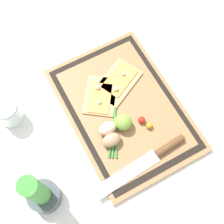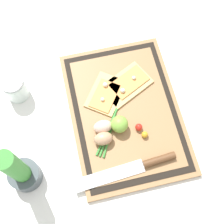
# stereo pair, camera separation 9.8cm
# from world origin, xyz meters

# --- Properties ---
(ground_plane) EXTENTS (6.00, 6.00, 0.00)m
(ground_plane) POSITION_xyz_m (0.00, 0.00, 0.00)
(ground_plane) COLOR white
(cutting_board) EXTENTS (0.50, 0.35, 0.02)m
(cutting_board) POSITION_xyz_m (0.00, 0.00, 0.01)
(cutting_board) COLOR #997047
(cutting_board) RESTS_ON ground_plane
(pizza_slice_near) EXTENTS (0.16, 0.19, 0.02)m
(pizza_slice_near) POSITION_xyz_m (0.09, -0.03, 0.02)
(pizza_slice_near) COLOR tan
(pizza_slice_near) RESTS_ON cutting_board
(pizza_slice_far) EXTENTS (0.17, 0.16, 0.02)m
(pizza_slice_far) POSITION_xyz_m (0.07, 0.05, 0.02)
(pizza_slice_far) COLOR tan
(pizza_slice_far) RESTS_ON cutting_board
(knife) EXTENTS (0.06, 0.32, 0.02)m
(knife) POSITION_xyz_m (-0.18, -0.00, 0.03)
(knife) COLOR silver
(knife) RESTS_ON cutting_board
(egg_brown) EXTENTS (0.04, 0.06, 0.04)m
(egg_brown) POSITION_xyz_m (-0.08, 0.09, 0.04)
(egg_brown) COLOR tan
(egg_brown) RESTS_ON cutting_board
(egg_pink) EXTENTS (0.04, 0.06, 0.04)m
(egg_pink) POSITION_xyz_m (-0.04, 0.08, 0.04)
(egg_pink) COLOR beige
(egg_pink) RESTS_ON cutting_board
(lime) EXTENTS (0.05, 0.05, 0.05)m
(lime) POSITION_xyz_m (-0.05, 0.03, 0.05)
(lime) COLOR #7FB742
(lime) RESTS_ON cutting_board
(cherry_tomato_red) EXTENTS (0.02, 0.02, 0.02)m
(cherry_tomato_red) POSITION_xyz_m (-0.07, -0.03, 0.03)
(cherry_tomato_red) COLOR red
(cherry_tomato_red) RESTS_ON cutting_board
(cherry_tomato_yellow) EXTENTS (0.02, 0.02, 0.02)m
(cherry_tomato_yellow) POSITION_xyz_m (-0.09, -0.04, 0.03)
(cherry_tomato_yellow) COLOR gold
(cherry_tomato_yellow) RESTS_ON cutting_board
(scallion_bunch) EXTENTS (0.27, 0.18, 0.01)m
(scallion_bunch) POSITION_xyz_m (-0.00, 0.03, 0.02)
(scallion_bunch) COLOR #388433
(scallion_bunch) RESTS_ON cutting_board
(herb_pot) EXTENTS (0.09, 0.09, 0.23)m
(herb_pot) POSITION_xyz_m (-0.14, 0.34, 0.08)
(herb_pot) COLOR #3D474C
(herb_pot) RESTS_ON ground_plane
(sauce_jar) EXTENTS (0.07, 0.07, 0.09)m
(sauce_jar) POSITION_xyz_m (0.15, 0.33, 0.04)
(sauce_jar) COLOR silver
(sauce_jar) RESTS_ON ground_plane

